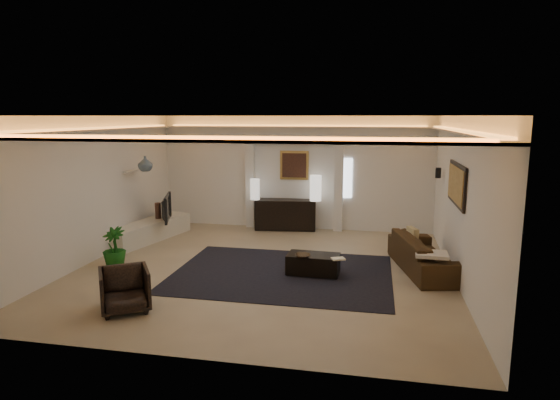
% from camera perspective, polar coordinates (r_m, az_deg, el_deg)
% --- Properties ---
extents(floor, '(7.00, 7.00, 0.00)m').
position_cam_1_polar(floor, '(9.22, -1.97, -8.27)').
color(floor, tan).
rests_on(floor, ground).
extents(ceiling, '(7.00, 7.00, 0.00)m').
position_cam_1_polar(ceiling, '(8.76, -2.09, 10.06)').
color(ceiling, white).
rests_on(ceiling, ground).
extents(wall_back, '(7.00, 0.00, 7.00)m').
position_cam_1_polar(wall_back, '(12.27, 1.74, 3.27)').
color(wall_back, white).
rests_on(wall_back, ground).
extents(wall_front, '(7.00, 0.00, 7.00)m').
position_cam_1_polar(wall_front, '(5.60, -10.32, -5.09)').
color(wall_front, white).
rests_on(wall_front, ground).
extents(wall_left, '(0.00, 7.00, 7.00)m').
position_cam_1_polar(wall_left, '(10.26, -21.43, 1.23)').
color(wall_left, white).
rests_on(wall_left, ground).
extents(wall_right, '(0.00, 7.00, 7.00)m').
position_cam_1_polar(wall_right, '(8.77, 20.83, -0.12)').
color(wall_right, white).
rests_on(wall_right, ground).
extents(cove_soffit, '(7.00, 7.00, 0.04)m').
position_cam_1_polar(cove_soffit, '(8.76, -2.07, 8.22)').
color(cove_soffit, silver).
rests_on(cove_soffit, ceiling).
extents(daylight_slit, '(0.25, 0.03, 1.00)m').
position_cam_1_polar(daylight_slit, '(12.12, 8.04, 2.61)').
color(daylight_slit, white).
rests_on(daylight_slit, wall_back).
extents(area_rug, '(4.00, 3.00, 0.01)m').
position_cam_1_polar(area_rug, '(8.96, 0.25, -8.79)').
color(area_rug, black).
rests_on(area_rug, ground).
extents(pilaster_left, '(0.22, 0.20, 2.20)m').
position_cam_1_polar(pilaster_left, '(12.47, -3.57, 1.73)').
color(pilaster_left, silver).
rests_on(pilaster_left, ground).
extents(pilaster_right, '(0.22, 0.20, 2.20)m').
position_cam_1_polar(pilaster_right, '(12.09, 7.04, 1.41)').
color(pilaster_right, silver).
rests_on(pilaster_right, ground).
extents(alcove_header, '(2.52, 0.20, 0.12)m').
position_cam_1_polar(alcove_header, '(12.11, 1.68, 6.97)').
color(alcove_header, silver).
rests_on(alcove_header, wall_back).
extents(painting_frame, '(0.74, 0.04, 0.74)m').
position_cam_1_polar(painting_frame, '(12.22, 1.72, 4.18)').
color(painting_frame, tan).
rests_on(painting_frame, wall_back).
extents(painting_canvas, '(0.62, 0.02, 0.62)m').
position_cam_1_polar(painting_canvas, '(12.20, 1.70, 4.17)').
color(painting_canvas, '#4C2D1E').
rests_on(painting_canvas, wall_back).
extents(art_panel_frame, '(0.04, 1.64, 0.74)m').
position_cam_1_polar(art_panel_frame, '(9.02, 20.44, 1.78)').
color(art_panel_frame, black).
rests_on(art_panel_frame, wall_right).
extents(art_panel_gold, '(0.02, 1.50, 0.62)m').
position_cam_1_polar(art_panel_gold, '(9.01, 20.28, 1.79)').
color(art_panel_gold, tan).
rests_on(art_panel_gold, wall_right).
extents(wall_sconce, '(0.12, 0.12, 0.22)m').
position_cam_1_polar(wall_sconce, '(10.87, 18.43, 3.10)').
color(wall_sconce, black).
rests_on(wall_sconce, wall_right).
extents(wall_niche, '(0.10, 0.55, 0.04)m').
position_cam_1_polar(wall_niche, '(11.39, -17.46, 3.30)').
color(wall_niche, silver).
rests_on(wall_niche, wall_left).
extents(console, '(1.59, 0.66, 0.77)m').
position_cam_1_polar(console, '(12.23, 0.66, -1.74)').
color(console, black).
rests_on(console, ground).
extents(lamp_left, '(0.24, 0.24, 0.53)m').
position_cam_1_polar(lamp_left, '(12.15, -3.03, 1.48)').
color(lamp_left, beige).
rests_on(lamp_left, console).
extents(lamp_right, '(0.38, 0.38, 0.64)m').
position_cam_1_polar(lamp_right, '(11.99, 4.29, 1.35)').
color(lamp_right, white).
rests_on(lamp_right, console).
extents(media_ledge, '(1.15, 2.50, 0.46)m').
position_cam_1_polar(media_ledge, '(11.67, -15.38, -3.56)').
color(media_ledge, beige).
rests_on(media_ledge, ground).
extents(tv, '(1.06, 0.47, 0.62)m').
position_cam_1_polar(tv, '(11.56, -13.83, -0.92)').
color(tv, black).
rests_on(tv, media_ledge).
extents(figurine, '(0.18, 0.18, 0.39)m').
position_cam_1_polar(figurine, '(11.84, -14.40, -1.27)').
color(figurine, '#412921').
rests_on(figurine, media_ledge).
extents(ginger_jar, '(0.41, 0.41, 0.34)m').
position_cam_1_polar(ginger_jar, '(11.13, -15.85, 4.21)').
color(ginger_jar, '#324751').
rests_on(ginger_jar, wall_niche).
extents(plant, '(0.48, 0.48, 0.78)m').
position_cam_1_polar(plant, '(9.80, -19.25, -5.37)').
color(plant, '#124D11').
rests_on(plant, ground).
extents(sofa, '(2.33, 1.33, 0.64)m').
position_cam_1_polar(sofa, '(9.45, 16.99, -6.23)').
color(sofa, black).
rests_on(sofa, ground).
extents(throw_blanket, '(0.56, 0.46, 0.06)m').
position_cam_1_polar(throw_blanket, '(8.64, 17.70, -6.21)').
color(throw_blanket, beige).
rests_on(throw_blanket, sofa).
extents(throw_pillow, '(0.22, 0.37, 0.35)m').
position_cam_1_polar(throw_pillow, '(9.76, 15.58, -4.25)').
color(throw_pillow, tan).
rests_on(throw_pillow, sofa).
extents(coffee_table, '(0.97, 0.56, 0.35)m').
position_cam_1_polar(coffee_table, '(8.89, 4.00, -7.62)').
color(coffee_table, black).
rests_on(coffee_table, ground).
extents(bowl, '(0.30, 0.30, 0.07)m').
position_cam_1_polar(bowl, '(8.59, 2.74, -6.55)').
color(bowl, '#342516').
rests_on(bowl, coffee_table).
extents(magazine, '(0.27, 0.24, 0.03)m').
position_cam_1_polar(magazine, '(8.56, 6.99, -6.81)').
color(magazine, '#FFEEC1').
rests_on(magazine, coffee_table).
extents(armchair, '(0.98, 0.99, 0.66)m').
position_cam_1_polar(armchair, '(7.62, -18.11, -10.18)').
color(armchair, black).
rests_on(armchair, ground).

